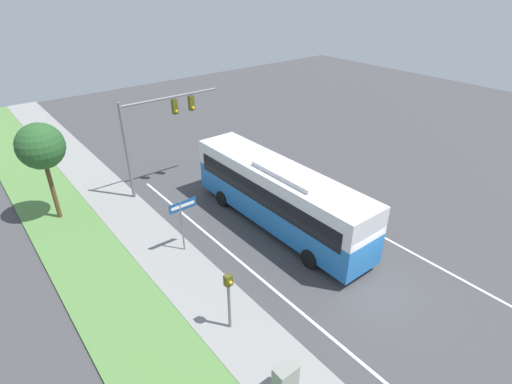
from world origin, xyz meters
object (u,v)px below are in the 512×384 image
(utility_cabinet, at_px, (285,381))
(street_sign, at_px, (183,215))
(pedestrian_signal, at_px, (229,293))
(bus, at_px, (278,193))
(signal_gantry, at_px, (156,125))

(utility_cabinet, bearing_deg, street_sign, 81.10)
(pedestrian_signal, distance_m, street_sign, 5.65)
(street_sign, xyz_separation_m, utility_cabinet, (-1.41, -8.99, -1.36))
(bus, xyz_separation_m, pedestrian_signal, (-6.33, -4.38, -0.20))
(pedestrian_signal, height_order, street_sign, street_sign)
(bus, relative_size, utility_cabinet, 9.36)
(street_sign, distance_m, utility_cabinet, 9.20)
(bus, xyz_separation_m, signal_gantry, (-2.99, 7.84, 2.31))
(bus, distance_m, pedestrian_signal, 7.70)
(bus, bearing_deg, utility_cabinet, -129.94)
(signal_gantry, distance_m, street_sign, 7.39)
(pedestrian_signal, bearing_deg, street_sign, 78.02)
(signal_gantry, height_order, street_sign, signal_gantry)
(signal_gantry, bearing_deg, bus, -69.12)
(signal_gantry, relative_size, utility_cabinet, 5.11)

